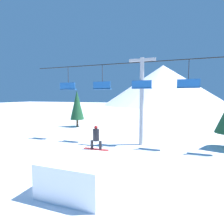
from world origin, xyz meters
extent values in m
plane|color=white|center=(0.00, 0.00, 0.00)|extent=(220.00, 220.00, 0.00)
cone|color=silver|center=(0.00, 86.66, 10.14)|extent=(61.28, 61.28, 20.27)
cube|color=white|center=(1.04, -0.04, 0.80)|extent=(3.06, 3.28, 1.61)
cube|color=silver|center=(1.04, 1.55, 1.58)|extent=(3.06, 0.10, 0.06)
cube|color=#B22D2D|center=(1.29, 1.21, 1.62)|extent=(1.47, 0.26, 0.03)
cylinder|color=black|center=(1.03, 1.21, 1.87)|extent=(0.16, 0.16, 0.46)
cylinder|color=black|center=(1.55, 1.21, 1.87)|extent=(0.16, 0.16, 0.46)
cylinder|color=black|center=(1.29, 1.21, 2.43)|extent=(0.35, 0.35, 0.65)
sphere|color=maroon|center=(1.29, 1.21, 2.85)|extent=(0.20, 0.20, 0.20)
cylinder|color=#9E9EA3|center=(2.51, 8.72, 4.02)|extent=(0.37, 0.37, 8.04)
cube|color=#9E9EA3|center=(2.51, 8.72, 7.84)|extent=(2.40, 0.24, 0.24)
cylinder|color=black|center=(2.51, 8.72, 7.64)|extent=(23.03, 0.08, 0.08)
cylinder|color=#28282D|center=(-5.32, 8.72, 6.47)|extent=(0.06, 0.06, 2.35)
cube|color=#195199|center=(-5.32, 8.72, 5.29)|extent=(1.80, 0.44, 0.08)
cube|color=#195199|center=(-5.32, 8.54, 5.64)|extent=(1.80, 0.08, 0.70)
cylinder|color=#28282D|center=(-1.41, 8.72, 6.47)|extent=(0.06, 0.06, 2.35)
cube|color=#195199|center=(-1.41, 8.72, 5.29)|extent=(1.80, 0.44, 0.08)
cube|color=#195199|center=(-1.41, 8.54, 5.64)|extent=(1.80, 0.08, 0.70)
cylinder|color=#28282D|center=(2.51, 8.72, 6.47)|extent=(0.06, 0.06, 2.35)
cube|color=#195199|center=(2.51, 8.72, 5.29)|extent=(1.80, 0.44, 0.08)
cube|color=#195199|center=(2.51, 8.54, 5.64)|extent=(1.80, 0.08, 0.70)
cylinder|color=#28282D|center=(6.42, 8.72, 6.47)|extent=(0.06, 0.06, 2.35)
cube|color=#195199|center=(6.42, 8.72, 5.29)|extent=(1.80, 0.44, 0.08)
cube|color=#195199|center=(6.42, 8.54, 5.64)|extent=(1.80, 0.08, 0.70)
cylinder|color=#4C3823|center=(-8.24, 15.35, 0.55)|extent=(0.32, 0.32, 1.11)
cone|color=#194728|center=(-8.24, 15.35, 3.28)|extent=(2.05, 2.05, 4.34)
camera|label=1|loc=(5.26, -7.46, 4.56)|focal=28.00mm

